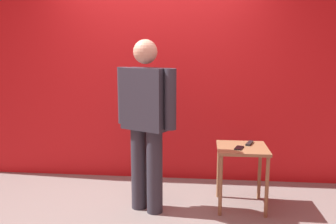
{
  "coord_description": "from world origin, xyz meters",
  "views": [
    {
      "loc": [
        0.55,
        -3.01,
        1.58
      ],
      "look_at": [
        0.2,
        0.55,
        0.96
      ],
      "focal_mm": 37.39,
      "sensor_mm": 36.0,
      "label": 1
    }
  ],
  "objects_px": {
    "standing_person": "(146,118)",
    "side_table": "(242,157)",
    "tv_remote": "(249,143)",
    "cell_phone": "(239,148)"
  },
  "relations": [
    {
      "from": "standing_person",
      "to": "side_table",
      "type": "relative_size",
      "value": 2.66
    },
    {
      "from": "standing_person",
      "to": "side_table",
      "type": "bearing_deg",
      "value": 9.87
    },
    {
      "from": "cell_phone",
      "to": "standing_person",
      "type": "bearing_deg",
      "value": -154.92
    },
    {
      "from": "side_table",
      "to": "cell_phone",
      "type": "distance_m",
      "value": 0.14
    },
    {
      "from": "tv_remote",
      "to": "standing_person",
      "type": "bearing_deg",
      "value": -144.83
    },
    {
      "from": "tv_remote",
      "to": "side_table",
      "type": "bearing_deg",
      "value": -107.38
    },
    {
      "from": "standing_person",
      "to": "tv_remote",
      "type": "bearing_deg",
      "value": 14.91
    },
    {
      "from": "cell_phone",
      "to": "tv_remote",
      "type": "relative_size",
      "value": 0.85
    },
    {
      "from": "cell_phone",
      "to": "tv_remote",
      "type": "distance_m",
      "value": 0.21
    },
    {
      "from": "standing_person",
      "to": "cell_phone",
      "type": "height_order",
      "value": "standing_person"
    }
  ]
}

